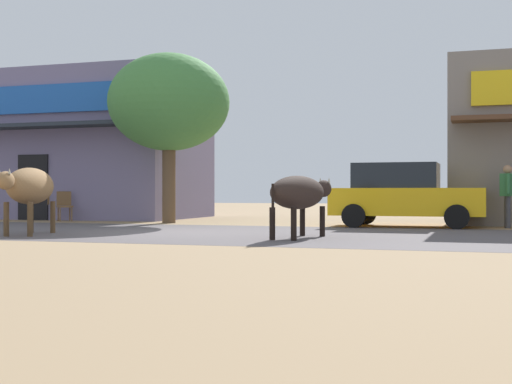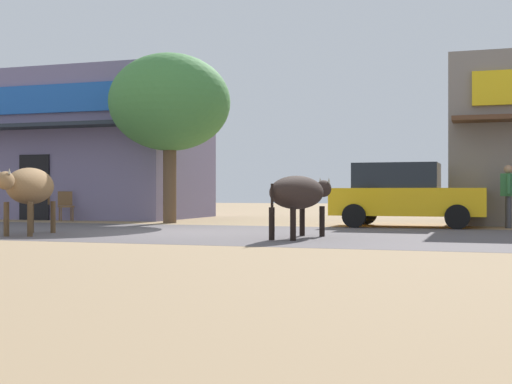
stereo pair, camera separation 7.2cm
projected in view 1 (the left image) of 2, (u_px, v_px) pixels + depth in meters
The scene contains 9 objects.
ground at pixel (175, 232), 15.72m from camera, with size 80.00×80.00×0.00m, color #9D805C.
asphalt_road at pixel (175, 232), 15.72m from camera, with size 72.00×6.77×0.00m, color #554D4F.
storefront_left_cafe at pixel (76, 147), 25.01m from camera, with size 8.60×5.87×4.96m.
roadside_tree at pixel (169, 103), 20.45m from camera, with size 3.52×3.52×4.91m.
parked_hatchback_car at pixel (404, 194), 18.27m from camera, with size 3.84×2.02×1.64m.
cow_near_brown at pixel (29, 187), 14.79m from camera, with size 1.14×2.53×1.41m.
cow_far_dark at pixel (300, 193), 13.77m from camera, with size 0.96×2.80×1.22m.
pedestrian_by_shop at pixel (508, 191), 17.60m from camera, with size 0.39×0.61×1.57m.
cafe_chair_near_tree at pixel (65, 204), 21.79m from camera, with size 0.62×0.62×0.92m.
Camera 1 is at (6.52, -14.41, 0.90)m, focal length 49.60 mm.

